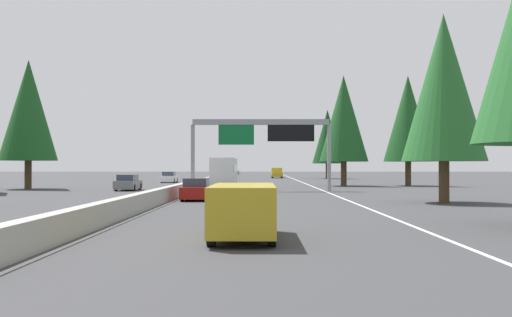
{
  "coord_description": "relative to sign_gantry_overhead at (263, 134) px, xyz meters",
  "views": [
    {
      "loc": [
        -3.39,
        -5.73,
        2.3
      ],
      "look_at": [
        65.5,
        -5.34,
        3.08
      ],
      "focal_mm": 42.64,
      "sensor_mm": 36.0,
      "label": 1
    }
  ],
  "objects": [
    {
      "name": "median_barrier",
      "position": [
        28.63,
        6.34,
        -4.7
      ],
      "size": [
        180.0,
        0.56,
        0.9
      ],
      "primitive_type": "cube",
      "color": "#9E9B93",
      "rests_on": "ground"
    },
    {
      "name": "conifer_right_near",
      "position": [
        -17.49,
        -11.02,
        1.93
      ],
      "size": [
        5.12,
        5.12,
        11.64
      ],
      "color": "#4C3823",
      "rests_on": "ground"
    },
    {
      "name": "minivan_far_left",
      "position": [
        -35.89,
        0.81,
        -4.2
      ],
      "size": [
        5.0,
        1.95,
        1.69
      ],
      "color": "#AD931E",
      "rests_on": "ground"
    },
    {
      "name": "conifer_right_mid",
      "position": [
        13.19,
        -9.13,
        2.4
      ],
      "size": [
        5.46,
        5.46,
        12.41
      ],
      "color": "#4C3823",
      "rests_on": "ground"
    },
    {
      "name": "oncoming_near",
      "position": [
        26.24,
        12.35,
        -4.46
      ],
      "size": [
        4.4,
        1.8,
        1.47
      ],
      "rotation": [
        0.0,
        0.0,
        3.14
      ],
      "color": "white",
      "rests_on": "ground"
    },
    {
      "name": "oncoming_far",
      "position": [
        0.95,
        12.38,
        -4.46
      ],
      "size": [
        4.4,
        1.8,
        1.47
      ],
      "rotation": [
        0.0,
        0.0,
        3.14
      ],
      "color": "slate",
      "rests_on": "ground"
    },
    {
      "name": "sign_gantry_overhead",
      "position": [
        0.0,
        0.0,
        0.0
      ],
      "size": [
        0.5,
        12.68,
        6.47
      ],
      "color": "gray",
      "rests_on": "ground"
    },
    {
      "name": "conifer_right_distant",
      "position": [
        50.64,
        -11.51,
        2.14
      ],
      "size": [
        5.28,
        5.28,
        11.99
      ],
      "color": "#4C3823",
      "rests_on": "ground"
    },
    {
      "name": "sedan_mid_right",
      "position": [
        -14.63,
        4.45,
        -4.46
      ],
      "size": [
        4.4,
        1.8,
        1.47
      ],
      "color": "maroon",
      "rests_on": "ground"
    },
    {
      "name": "conifer_right_far",
      "position": [
        13.5,
        -16.41,
        2.42
      ],
      "size": [
        5.47,
        5.47,
        12.44
      ],
      "color": "#4C3823",
      "rests_on": "ground"
    },
    {
      "name": "pickup_far_right",
      "position": [
        56.84,
        -2.91,
        -4.23
      ],
      "size": [
        5.6,
        2.0,
        1.86
      ],
      "color": "#AD931E",
      "rests_on": "ground"
    },
    {
      "name": "bus_far_center",
      "position": [
        13.73,
        4.26,
        -3.43
      ],
      "size": [
        11.5,
        2.55,
        3.1
      ],
      "color": "white",
      "rests_on": "ground"
    },
    {
      "name": "ground_plane",
      "position": [
        8.63,
        6.04,
        -5.15
      ],
      "size": [
        320.0,
        320.0,
        0.0
      ],
      "primitive_type": "plane",
      "color": "#38383A"
    },
    {
      "name": "shoulder_stripe_median",
      "position": [
        18.63,
        5.79,
        -5.14
      ],
      "size": [
        160.0,
        0.16,
        0.01
      ],
      "primitive_type": "cube",
      "color": "silver",
      "rests_on": "ground"
    },
    {
      "name": "shoulder_stripe_right",
      "position": [
        18.63,
        -5.48,
        -5.14
      ],
      "size": [
        160.0,
        0.16,
        0.01
      ],
      "primitive_type": "cube",
      "color": "silver",
      "rests_on": "ground"
    },
    {
      "name": "conifer_left_mid",
      "position": [
        4.07,
        22.79,
        2.52
      ],
      "size": [
        5.55,
        5.55,
        12.61
      ],
      "color": "#4C3823",
      "rests_on": "ground"
    }
  ]
}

